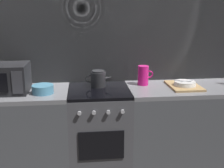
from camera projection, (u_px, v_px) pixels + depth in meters
The scene contains 9 objects.
back_wall at pixel (97, 54), 2.95m from camera, with size 3.60×0.05×2.40m.
counter_left at pixel (9, 136), 2.75m from camera, with size 1.20×0.60×0.90m.
stove_unit at pixel (99, 131), 2.84m from camera, with size 0.60×0.63×0.90m.
counter_right at pixel (184, 128), 2.93m from camera, with size 1.20×0.60×0.90m.
microwave at pixel (3, 78), 2.59m from camera, with size 0.46×0.35×0.27m.
kettle at pixel (98, 79), 2.79m from camera, with size 0.28×0.15×0.17m.
mixing_bowl at pixel (43, 89), 2.58m from camera, with size 0.20×0.20×0.08m, color teal.
pitcher at pixel (143, 75), 2.85m from camera, with size 0.16×0.11×0.20m.
dish_pile at pixel (184, 85), 2.79m from camera, with size 0.30×0.40×0.07m.
Camera 1 is at (-0.15, -2.61, 1.67)m, focal length 44.50 mm.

